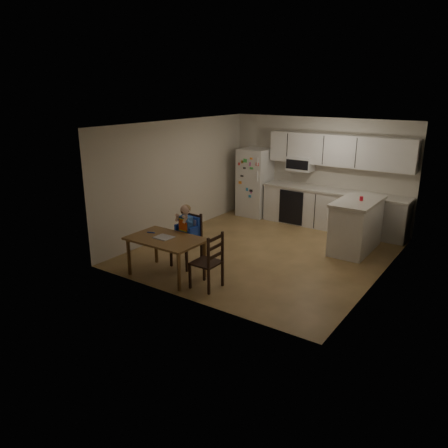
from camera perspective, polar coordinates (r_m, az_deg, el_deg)
room at (r=8.87m, az=7.16°, el=4.91°), size 4.52×5.01×2.51m
refrigerator at (r=11.12m, az=4.05°, el=5.44°), size 0.72×0.70×1.70m
kitchen_run at (r=10.33m, az=14.14°, el=4.18°), size 3.37×0.62×2.15m
kitchen_island at (r=9.09m, az=16.88°, el=-0.14°), size 0.74×1.41×1.04m
red_cup at (r=8.91m, az=17.50°, el=3.19°), size 0.07×0.07×0.09m
dining_table at (r=7.55m, az=-7.58°, el=-2.51°), size 1.29×0.83×0.69m
napkin at (r=7.55m, az=-7.87°, el=-1.73°), size 0.30×0.26×0.01m
toddler_spoon at (r=7.83m, az=-9.58°, el=-1.09°), size 0.12×0.06×0.02m
chair_booster at (r=7.93m, az=-4.78°, el=-0.65°), size 0.47×0.47×1.16m
chair_side at (r=7.02m, az=-1.73°, el=-4.47°), size 0.42×0.42×0.95m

